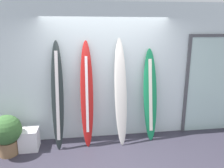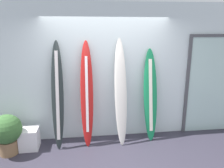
% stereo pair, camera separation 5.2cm
% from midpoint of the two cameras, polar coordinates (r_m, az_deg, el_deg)
% --- Properties ---
extents(wall_back, '(7.20, 0.20, 2.80)m').
position_cam_midpoint_polar(wall_back, '(4.48, -1.27, 3.20)').
color(wall_back, silver).
rests_on(wall_back, ground).
extents(surfboard_charcoal, '(0.25, 0.45, 2.08)m').
position_cam_midpoint_polar(surfboard_charcoal, '(4.22, -13.94, -3.22)').
color(surfboard_charcoal, '#202728').
rests_on(surfboard_charcoal, ground).
extents(surfboard_crimson, '(0.27, 0.44, 2.07)m').
position_cam_midpoint_polar(surfboard_crimson, '(4.21, -6.35, -2.76)').
color(surfboard_crimson, '#B31817').
rests_on(surfboard_crimson, ground).
extents(surfboard_ivory, '(0.25, 0.48, 2.11)m').
position_cam_midpoint_polar(surfboard_ivory, '(4.25, 2.69, -2.19)').
color(surfboard_ivory, silver).
rests_on(surfboard_ivory, ground).
extents(surfboard_emerald, '(0.30, 0.38, 1.90)m').
position_cam_midpoint_polar(surfboard_emerald, '(4.49, 10.50, -3.15)').
color(surfboard_emerald, '#18804C').
rests_on(surfboard_emerald, ground).
extents(display_block_left, '(0.35, 0.35, 0.41)m').
position_cam_midpoint_polar(display_block_left, '(4.58, -20.79, -13.45)').
color(display_block_left, white).
rests_on(display_block_left, ground).
extents(glass_door, '(1.17, 0.06, 2.17)m').
position_cam_midpoint_polar(glass_door, '(5.20, 25.10, 0.23)').
color(glass_door, silver).
rests_on(glass_door, ground).
extents(potted_plant, '(0.54, 0.54, 0.77)m').
position_cam_midpoint_polar(potted_plant, '(4.44, -25.87, -11.39)').
color(potted_plant, '#826142').
rests_on(potted_plant, ground).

